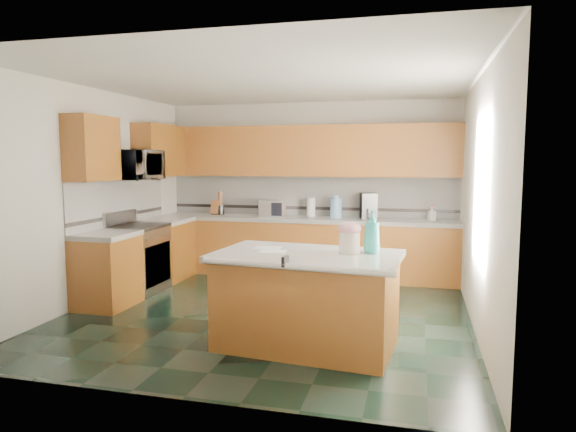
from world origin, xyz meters
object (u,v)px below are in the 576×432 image
(coffee_maker, at_px, (368,206))
(toaster_oven, at_px, (272,208))
(island_top, at_px, (307,256))
(soap_bottle_island, at_px, (372,232))
(island_base, at_px, (307,303))
(knife_block, at_px, (216,208))
(treat_jar, at_px, (349,243))

(coffee_maker, bearing_deg, toaster_oven, 165.98)
(island_top, distance_m, soap_bottle_island, 0.66)
(island_top, bearing_deg, island_base, 5.40)
(island_base, distance_m, island_top, 0.46)
(island_base, xyz_separation_m, island_top, (-0.00, 0.00, 0.46))
(knife_block, distance_m, toaster_oven, 0.96)
(knife_block, relative_size, toaster_oven, 0.54)
(island_top, height_order, knife_block, knife_block)
(island_top, xyz_separation_m, treat_jar, (0.40, 0.05, 0.13))
(knife_block, xyz_separation_m, toaster_oven, (0.96, 0.00, 0.01))
(treat_jar, height_order, coffee_maker, coffee_maker)
(toaster_oven, bearing_deg, coffee_maker, -12.81)
(island_base, height_order, knife_block, knife_block)
(island_base, xyz_separation_m, soap_bottle_island, (0.60, 0.14, 0.69))
(island_top, distance_m, coffee_maker, 3.07)
(island_base, distance_m, coffee_maker, 3.14)
(island_base, xyz_separation_m, knife_block, (-2.17, 3.02, 0.60))
(island_base, relative_size, treat_jar, 7.96)
(toaster_oven, relative_size, coffee_maker, 1.09)
(island_base, bearing_deg, toaster_oven, 117.21)
(treat_jar, relative_size, toaster_oven, 0.49)
(treat_jar, distance_m, soap_bottle_island, 0.24)
(treat_jar, height_order, soap_bottle_island, soap_bottle_island)
(knife_block, bearing_deg, island_base, -52.80)
(island_base, xyz_separation_m, treat_jar, (0.40, 0.05, 0.59))
(soap_bottle_island, relative_size, coffee_maker, 1.05)
(island_base, relative_size, toaster_oven, 3.87)
(knife_block, relative_size, coffee_maker, 0.59)
(island_top, xyz_separation_m, soap_bottle_island, (0.60, 0.14, 0.23))
(island_top, relative_size, soap_bottle_island, 4.27)
(soap_bottle_island, bearing_deg, island_top, -173.61)
(coffee_maker, bearing_deg, island_base, -110.63)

